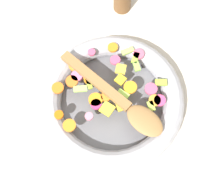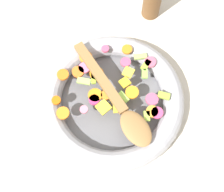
{
  "view_description": "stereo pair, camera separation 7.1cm",
  "coord_description": "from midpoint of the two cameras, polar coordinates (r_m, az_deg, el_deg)",
  "views": [
    {
      "loc": [
        -0.16,
        -0.2,
        0.71
      ],
      "look_at": [
        0.0,
        0.0,
        0.05
      ],
      "focal_mm": 50.0,
      "sensor_mm": 36.0,
      "label": 1
    },
    {
      "loc": [
        -0.1,
        -0.23,
        0.71
      ],
      "look_at": [
        0.0,
        0.0,
        0.05
      ],
      "focal_mm": 50.0,
      "sensor_mm": 36.0,
      "label": 2
    }
  ],
  "objects": [
    {
      "name": "ground_plane",
      "position": [
        0.76,
        2.66,
        -1.71
      ],
      "size": [
        4.0,
        4.0,
        0.0
      ],
      "primitive_type": "plane",
      "color": "beige"
    },
    {
      "name": "skillet",
      "position": [
        0.74,
        2.74,
        -1.14
      ],
      "size": [
        0.34,
        0.34,
        0.05
      ],
      "color": "slate",
      "rests_on": "ground_plane"
    },
    {
      "name": "chopped_vegetables",
      "position": [
        0.72,
        2.77,
        1.6
      ],
      "size": [
        0.27,
        0.23,
        0.01
      ],
      "color": "orange",
      "rests_on": "skillet"
    },
    {
      "name": "wooden_spoon",
      "position": [
        0.69,
        4.15,
        -1.78
      ],
      "size": [
        0.09,
        0.29,
        0.01
      ],
      "color": "olive",
      "rests_on": "chopped_vegetables"
    }
  ]
}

